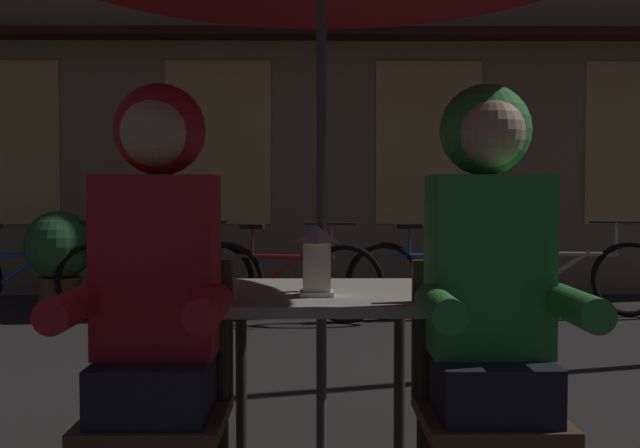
% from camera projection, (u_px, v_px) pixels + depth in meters
% --- Properties ---
extents(cafe_table, '(0.72, 0.72, 0.74)m').
position_uv_depth(cafe_table, '(321.00, 320.00, 2.51)').
color(cafe_table, '#B2AD9E').
rests_on(cafe_table, ground_plane).
extents(lantern, '(0.11, 0.11, 0.23)m').
position_uv_depth(lantern, '(317.00, 259.00, 2.38)').
color(lantern, white).
rests_on(lantern, cafe_table).
extents(chair_left, '(0.40, 0.40, 0.87)m').
position_uv_depth(chair_left, '(161.00, 392.00, 2.14)').
color(chair_left, '#513823').
rests_on(chair_left, ground_plane).
extents(chair_right, '(0.40, 0.40, 0.87)m').
position_uv_depth(chair_right, '(484.00, 391.00, 2.15)').
color(chair_right, '#513823').
rests_on(chair_right, ground_plane).
extents(person_left_hooded, '(0.45, 0.56, 1.40)m').
position_uv_depth(person_left_hooded, '(156.00, 274.00, 2.07)').
color(person_left_hooded, black).
rests_on(person_left_hooded, ground_plane).
extents(person_right_hooded, '(0.45, 0.56, 1.40)m').
position_uv_depth(person_right_hooded, '(490.00, 274.00, 2.08)').
color(person_right_hooded, black).
rests_on(person_right_hooded, ground_plane).
extents(shopfront_building, '(10.00, 0.93, 6.20)m').
position_uv_depth(shopfront_building, '(323.00, 6.00, 7.79)').
color(shopfront_building, '#937A56').
rests_on(shopfront_building, ground_plane).
extents(bicycle_nearest, '(1.67, 0.28, 0.84)m').
position_uv_depth(bicycle_nearest, '(25.00, 278.00, 6.19)').
color(bicycle_nearest, black).
rests_on(bicycle_nearest, ground_plane).
extents(bicycle_second, '(1.67, 0.24, 0.84)m').
position_uv_depth(bicycle_second, '(156.00, 278.00, 6.19)').
color(bicycle_second, black).
rests_on(bicycle_second, ground_plane).
extents(bicycle_third, '(1.65, 0.42, 0.84)m').
position_uv_depth(bicycle_third, '(285.00, 280.00, 6.05)').
color(bicycle_third, black).
rests_on(bicycle_third, ground_plane).
extents(bicycle_fourth, '(1.67, 0.29, 0.84)m').
position_uv_depth(bicycle_fourth, '(441.00, 278.00, 6.20)').
color(bicycle_fourth, black).
rests_on(bicycle_fourth, ground_plane).
extents(bicycle_fifth, '(1.67, 0.28, 0.84)m').
position_uv_depth(bicycle_fifth, '(569.00, 276.00, 6.33)').
color(bicycle_fifth, black).
rests_on(bicycle_fifth, ground_plane).
extents(potted_plant, '(0.60, 0.60, 0.92)m').
position_uv_depth(potted_plant, '(59.00, 254.00, 6.32)').
color(potted_plant, brown).
rests_on(potted_plant, ground_plane).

